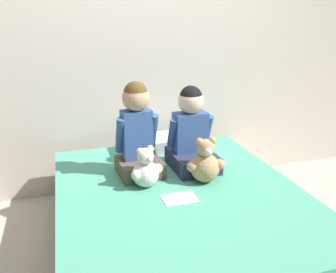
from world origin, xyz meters
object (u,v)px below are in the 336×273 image
(teddy_bear_held_by_right_child, at_px, (205,163))
(sign_card, at_px, (180,198))
(child_on_left, at_px, (137,132))
(teddy_bear_held_by_left_child, at_px, (146,170))
(pillow_at_headboard, at_px, (151,144))
(bed, at_px, (179,220))
(child_on_right, at_px, (191,134))

(teddy_bear_held_by_right_child, height_order, sign_card, teddy_bear_held_by_right_child)
(child_on_left, distance_m, teddy_bear_held_by_left_child, 0.30)
(sign_card, bearing_deg, teddy_bear_held_by_right_child, 37.10)
(pillow_at_headboard, xyz_separation_m, sign_card, (-0.04, -0.86, -0.05))
(teddy_bear_held_by_left_child, relative_size, sign_card, 1.32)
(child_on_left, height_order, teddy_bear_held_by_left_child, child_on_left)
(bed, relative_size, sign_card, 8.82)
(pillow_at_headboard, distance_m, sign_card, 0.86)
(teddy_bear_held_by_left_child, xyz_separation_m, teddy_bear_held_by_right_child, (0.40, -0.04, 0.02))
(child_on_right, xyz_separation_m, teddy_bear_held_by_right_child, (0.00, -0.27, -0.12))
(bed, distance_m, sign_card, 0.25)
(bed, xyz_separation_m, teddy_bear_held_by_left_child, (-0.19, 0.12, 0.34))
(bed, xyz_separation_m, sign_card, (-0.04, -0.11, 0.22))
(child_on_right, distance_m, pillow_at_headboard, 0.49)
(bed, height_order, pillow_at_headboard, pillow_at_headboard)
(child_on_left, distance_m, pillow_at_headboard, 0.52)
(child_on_left, height_order, sign_card, child_on_left)
(teddy_bear_held_by_left_child, relative_size, teddy_bear_held_by_right_child, 0.88)
(bed, xyz_separation_m, pillow_at_headboard, (0.00, 0.75, 0.28))
(bed, distance_m, child_on_right, 0.62)
(child_on_left, xyz_separation_m, pillow_at_headboard, (0.20, 0.40, -0.25))
(child_on_left, xyz_separation_m, child_on_right, (0.40, 0.00, -0.05))
(child_on_left, height_order, pillow_at_headboard, child_on_left)
(pillow_at_headboard, bearing_deg, teddy_bear_held_by_right_child, -73.21)
(teddy_bear_held_by_left_child, distance_m, pillow_at_headboard, 0.66)
(child_on_right, xyz_separation_m, pillow_at_headboard, (-0.20, 0.40, -0.20))
(child_on_right, relative_size, teddy_bear_held_by_right_child, 1.92)
(bed, xyz_separation_m, child_on_right, (0.20, 0.35, 0.47))
(child_on_right, height_order, teddy_bear_held_by_right_child, child_on_right)
(child_on_right, bearing_deg, teddy_bear_held_by_right_child, -91.35)
(teddy_bear_held_by_right_child, distance_m, pillow_at_headboard, 0.71)
(bed, xyz_separation_m, child_on_left, (-0.20, 0.34, 0.53))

